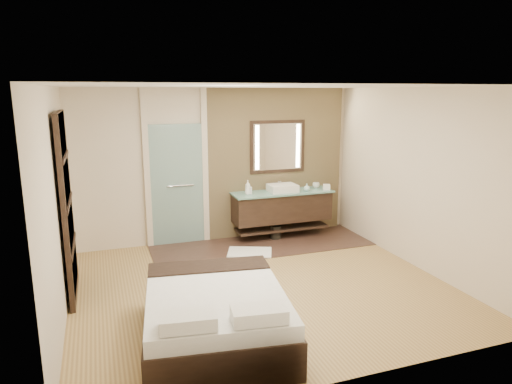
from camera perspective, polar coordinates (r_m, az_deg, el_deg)
name	(u,v)px	position (r m, az deg, el deg)	size (l,w,h in m)	color
floor	(261,286)	(6.45, 0.64, -11.65)	(5.00, 5.00, 0.00)	olive
tile_strip	(262,245)	(8.04, 0.76, -6.62)	(3.80, 1.30, 0.01)	#36241D
stone_wall	(276,163)	(8.45, 2.56, 3.70)	(2.60, 0.08, 2.70)	tan
vanity	(282,207)	(8.34, 3.25, -1.83)	(1.85, 0.55, 0.88)	black
mirror_unit	(278,147)	(8.36, 2.72, 5.68)	(1.06, 0.04, 0.96)	black
frosted_door	(177,180)	(7.98, -9.87, 1.51)	(1.10, 0.12, 2.70)	silver
shoji_partition	(67,206)	(6.31, -22.53, -1.57)	(0.06, 1.20, 2.40)	black
bed	(216,315)	(5.08, -5.06, -15.06)	(1.71, 2.03, 0.71)	black
bath_mat	(250,252)	(7.66, -0.79, -7.53)	(0.72, 0.50, 0.02)	white
waste_bin	(276,232)	(8.35, 2.46, -5.05)	(0.20, 0.20, 0.25)	black
tissue_box	(327,187)	(8.47, 8.81, 0.60)	(0.12, 0.12, 0.10)	white
soap_bottle_a	(248,187)	(8.01, -1.04, 0.61)	(0.10, 0.10, 0.25)	white
soap_bottle_b	(250,189)	(8.03, -0.81, 0.39)	(0.08, 0.08, 0.18)	#B2B2B2
soap_bottle_c	(307,187)	(8.33, 6.36, 0.60)	(0.11, 0.11, 0.14)	silver
cup	(316,185)	(8.62, 7.51, 0.85)	(0.13, 0.13, 0.10)	white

